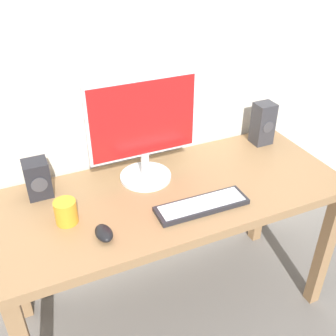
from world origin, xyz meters
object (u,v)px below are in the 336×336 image
at_px(mouse, 104,233).
at_px(monitor, 143,128).
at_px(speaker_left, 38,179).
at_px(speaker_right, 263,123).
at_px(keyboard_primary, 202,205).
at_px(coffee_mug, 66,212).
at_px(desk, 172,208).

bearing_deg(mouse, monitor, 44.04).
xyz_separation_m(monitor, speaker_left, (-0.45, 0.06, -0.16)).
bearing_deg(speaker_right, mouse, -158.96).
distance_m(monitor, keyboard_primary, 0.40).
bearing_deg(coffee_mug, speaker_right, 12.00).
relative_size(desk, mouse, 15.28).
xyz_separation_m(desk, speaker_left, (-0.52, 0.20, 0.17)).
bearing_deg(desk, speaker_right, 18.73).
xyz_separation_m(monitor, mouse, (-0.28, -0.31, -0.23)).
relative_size(monitor, mouse, 4.86).
bearing_deg(speaker_left, coffee_mug, -73.65).
bearing_deg(desk, speaker_left, 158.83).
xyz_separation_m(keyboard_primary, mouse, (-0.41, -0.01, 0.01)).
bearing_deg(keyboard_primary, speaker_left, 148.42).
distance_m(desk, monitor, 0.37).
height_order(keyboard_primary, coffee_mug, coffee_mug).
bearing_deg(keyboard_primary, mouse, -179.02).
height_order(mouse, speaker_left, speaker_left).
bearing_deg(coffee_mug, mouse, -53.23).
height_order(desk, speaker_right, speaker_right).
bearing_deg(speaker_left, keyboard_primary, -31.58).
xyz_separation_m(desk, monitor, (-0.07, 0.15, 0.34)).
xyz_separation_m(mouse, coffee_mug, (-0.10, 0.14, 0.03)).
distance_m(monitor, coffee_mug, 0.46).
distance_m(speaker_left, coffee_mug, 0.23).
distance_m(monitor, mouse, 0.47).
bearing_deg(speaker_right, speaker_left, -179.95).
xyz_separation_m(keyboard_primary, speaker_right, (0.54, 0.36, 0.10)).
bearing_deg(monitor, speaker_left, 172.95).
relative_size(mouse, coffee_mug, 1.02).
bearing_deg(desk, coffee_mug, -177.33).
distance_m(desk, speaker_right, 0.66).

